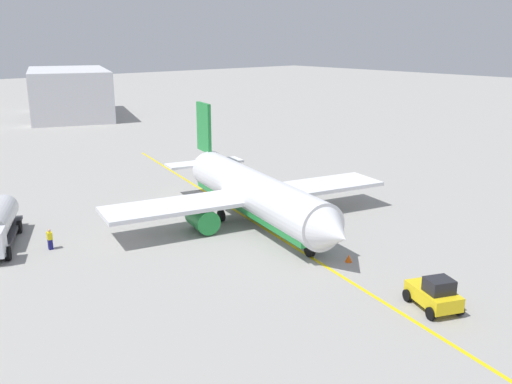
% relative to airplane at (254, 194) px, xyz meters
% --- Properties ---
extents(ground_plane, '(400.00, 400.00, 0.00)m').
position_rel_airplane_xyz_m(ground_plane, '(0.45, -0.10, -2.72)').
color(ground_plane, '#9E9B96').
extents(airplane, '(28.52, 27.73, 9.81)m').
position_rel_airplane_xyz_m(airplane, '(0.00, 0.00, 0.00)').
color(airplane, white).
rests_on(airplane, ground).
extents(pushback_tug, '(4.10, 3.45, 2.20)m').
position_rel_airplane_xyz_m(pushback_tug, '(20.50, -2.46, -1.71)').
color(pushback_tug, yellow).
rests_on(pushback_tug, ground).
extents(refueling_worker, '(0.56, 0.42, 1.71)m').
position_rel_airplane_xyz_m(refueling_worker, '(-5.45, -16.96, -1.90)').
color(refueling_worker, navy).
rests_on(refueling_worker, ground).
extents(safety_cone_nose, '(0.54, 0.54, 0.60)m').
position_rel_airplane_xyz_m(safety_cone_nose, '(12.00, -0.67, -2.42)').
color(safety_cone_nose, '#F2590F').
rests_on(safety_cone_nose, ground).
extents(distant_hangar, '(32.27, 24.50, 9.89)m').
position_rel_airplane_xyz_m(distant_hangar, '(-79.28, 16.04, 2.21)').
color(distant_hangar, silver).
rests_on(distant_hangar, ground).
extents(taxi_line_marking, '(70.84, 16.71, 0.01)m').
position_rel_airplane_xyz_m(taxi_line_marking, '(0.45, -0.10, -2.72)').
color(taxi_line_marking, yellow).
rests_on(taxi_line_marking, ground).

